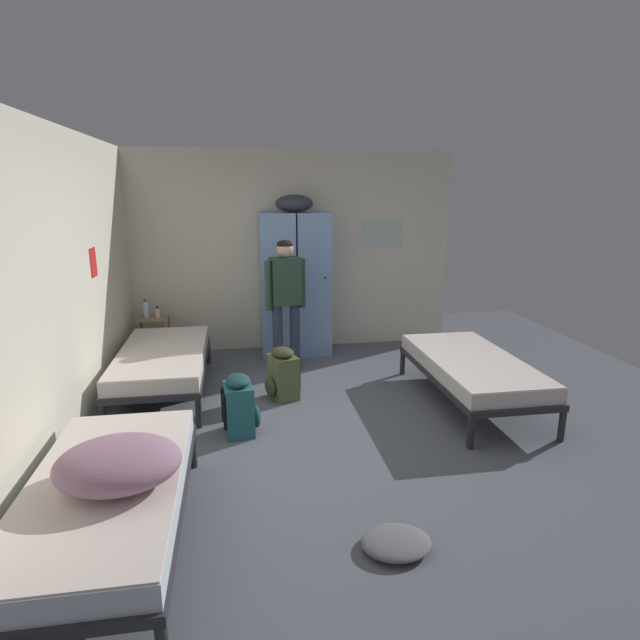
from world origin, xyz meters
TOP-DOWN VIEW (x-y plane):
  - ground_plane at (0.00, 0.00)m, footprint 8.16×8.16m
  - room_backdrop at (-1.16, 1.19)m, footprint 4.35×5.16m
  - locker_bank at (-0.00, 2.27)m, footprint 0.90×0.55m
  - shelf_unit at (-1.82, 2.22)m, footprint 0.38×0.30m
  - bed_left_front at (-1.57, -1.48)m, footprint 0.90×1.90m
  - bed_right at (1.57, 0.29)m, footprint 0.90×1.90m
  - bed_left_rear at (-1.57, 1.07)m, footprint 0.90×1.90m
  - bedding_heap at (-1.46, -1.55)m, footprint 0.71×0.61m
  - person_traveler at (-0.19, 1.57)m, footprint 0.48×0.28m
  - water_bottle at (-1.90, 2.24)m, footprint 0.07×0.07m
  - lotion_bottle at (-1.75, 2.18)m, footprint 0.06×0.06m
  - backpack_teal at (-0.77, -0.02)m, footprint 0.36×0.34m
  - backpack_olive at (-0.32, 0.72)m, footprint 0.39×0.38m
  - clothes_pile_grey at (0.15, -1.75)m, footprint 0.43×0.37m

SIDE VIEW (x-z plane):
  - ground_plane at x=0.00m, z-range 0.00..0.00m
  - clothes_pile_grey at x=0.15m, z-range 0.00..0.08m
  - backpack_teal at x=-0.77m, z-range -0.02..0.53m
  - backpack_olive at x=-0.32m, z-range -0.02..0.53m
  - shelf_unit at x=-1.82m, z-range 0.06..0.63m
  - bed_left_front at x=-1.57m, z-range 0.14..0.63m
  - bed_right at x=1.57m, z-range 0.14..0.63m
  - bed_left_rear at x=-1.57m, z-range 0.14..0.63m
  - bedding_heap at x=-1.46m, z-range 0.49..0.74m
  - lotion_bottle at x=-1.75m, z-range 0.56..0.71m
  - water_bottle at x=-1.90m, z-range 0.56..0.79m
  - person_traveler at x=-0.19m, z-range 0.16..1.74m
  - locker_bank at x=0.00m, z-range -0.07..2.00m
  - room_backdrop at x=-1.16m, z-range 0.00..2.64m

